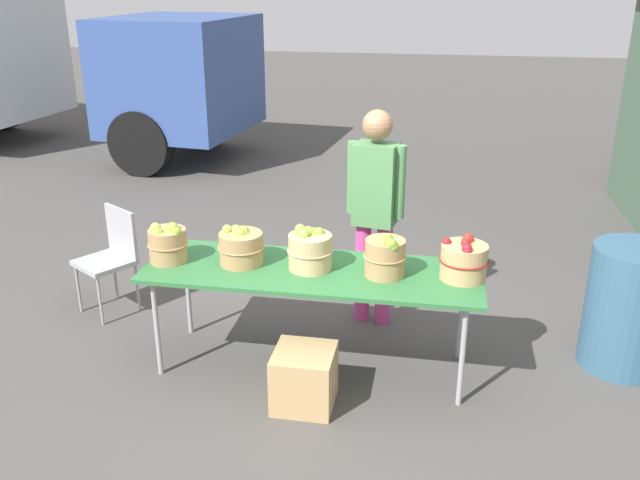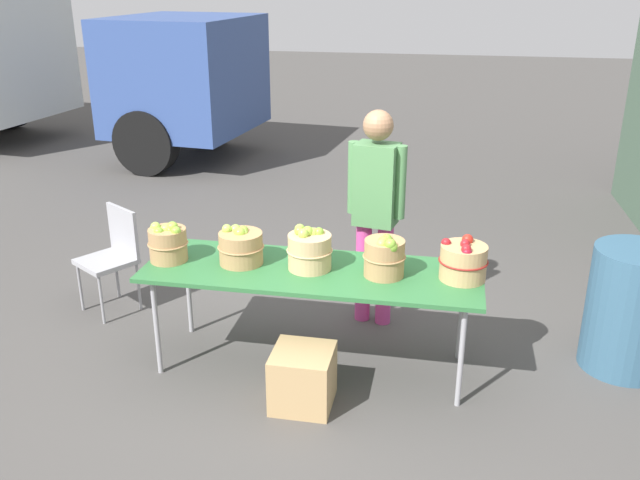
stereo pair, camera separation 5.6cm
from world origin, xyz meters
TOP-DOWN VIEW (x-y plane):
  - ground_plane at (0.00, 0.00)m, footprint 40.00×40.00m
  - market_table at (0.00, 0.00)m, footprint 2.30×0.76m
  - apple_basket_green_0 at (-1.01, -0.03)m, footprint 0.28×0.28m
  - apple_basket_green_1 at (-0.50, 0.02)m, footprint 0.32×0.32m
  - apple_basket_green_2 at (-0.02, 0.02)m, footprint 0.31×0.31m
  - apple_basket_green_3 at (0.49, -0.01)m, footprint 0.29×0.29m
  - apple_basket_red_0 at (1.00, 0.04)m, footprint 0.32×0.32m
  - vendor_adult at (0.34, 0.76)m, footprint 0.45×0.28m
  - folding_chair at (-1.78, 0.58)m, footprint 0.55×0.55m
  - trash_barrel at (2.18, 0.42)m, footprint 0.60×0.60m
  - produce_crate at (0.04, -0.47)m, footprint 0.39×0.39m

SIDE VIEW (x-z plane):
  - ground_plane at x=0.00m, z-range 0.00..0.00m
  - produce_crate at x=0.04m, z-range 0.00..0.39m
  - trash_barrel at x=2.18m, z-range 0.00..0.90m
  - folding_chair at x=-1.78m, z-range 0.08..0.94m
  - market_table at x=0.00m, z-range 0.34..1.09m
  - apple_basket_green_1 at x=-0.50m, z-range 0.74..1.01m
  - apple_basket_red_0 at x=1.00m, z-range 0.73..1.02m
  - apple_basket_green_0 at x=-1.01m, z-range 0.74..1.03m
  - apple_basket_green_2 at x=-0.02m, z-range 0.74..1.04m
  - apple_basket_green_3 at x=0.49m, z-range 0.74..1.04m
  - vendor_adult at x=0.34m, z-range 0.15..1.86m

